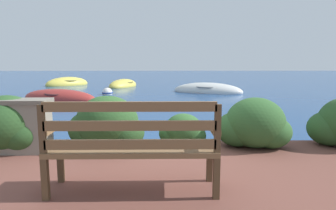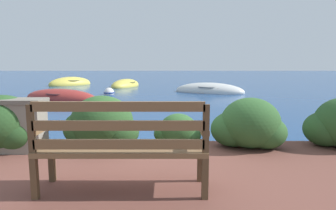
% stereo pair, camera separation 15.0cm
% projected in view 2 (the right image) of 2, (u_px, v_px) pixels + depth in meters
% --- Properties ---
extents(ground_plane, '(80.00, 80.00, 0.00)m').
position_uv_depth(ground_plane, '(141.00, 154.00, 4.88)').
color(ground_plane, navy).
extents(park_bench, '(1.66, 0.48, 0.93)m').
position_uv_depth(park_bench, '(122.00, 144.00, 2.90)').
color(park_bench, brown).
rests_on(park_bench, patio_terrace).
extents(hedge_clump_left, '(1.18, 0.85, 0.80)m').
position_uv_depth(hedge_clump_left, '(3.00, 126.00, 4.35)').
color(hedge_clump_left, '#284C23').
rests_on(hedge_clump_left, patio_terrace).
extents(hedge_clump_centre, '(1.15, 0.83, 0.78)m').
position_uv_depth(hedge_clump_centre, '(101.00, 125.00, 4.44)').
color(hedge_clump_centre, '#284C23').
rests_on(hedge_clump_centre, patio_terrace).
extents(hedge_clump_right, '(0.72, 0.52, 0.49)m').
position_uv_depth(hedge_clump_right, '(178.00, 132.00, 4.58)').
color(hedge_clump_right, '#2D5628').
rests_on(hedge_clump_right, patio_terrace).
extents(hedge_clump_far_right, '(1.10, 0.80, 0.75)m').
position_uv_depth(hedge_clump_far_right, '(249.00, 126.00, 4.44)').
color(hedge_clump_far_right, '#2D5628').
rests_on(hedge_clump_far_right, patio_terrace).
extents(rowboat_nearest, '(3.39, 2.13, 0.73)m').
position_uv_depth(rowboat_nearest, '(61.00, 98.00, 11.65)').
color(rowboat_nearest, '#9E2D28').
rests_on(rowboat_nearest, ground_plane).
extents(rowboat_mid, '(3.58, 2.53, 0.83)m').
position_uv_depth(rowboat_mid, '(209.00, 91.00, 14.20)').
color(rowboat_mid, silver).
rests_on(rowboat_mid, ground_plane).
extents(rowboat_far, '(1.96, 2.94, 0.78)m').
position_uv_depth(rowboat_far, '(126.00, 85.00, 17.47)').
color(rowboat_far, '#DBC64C').
rests_on(rowboat_far, ground_plane).
extents(rowboat_outer, '(2.78, 2.84, 0.90)m').
position_uv_depth(rowboat_outer, '(70.00, 84.00, 18.52)').
color(rowboat_outer, '#DBC64C').
rests_on(rowboat_outer, ground_plane).
extents(mooring_buoy, '(0.50, 0.50, 0.45)m').
position_uv_depth(mooring_buoy, '(109.00, 93.00, 13.45)').
color(mooring_buoy, white).
rests_on(mooring_buoy, ground_plane).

